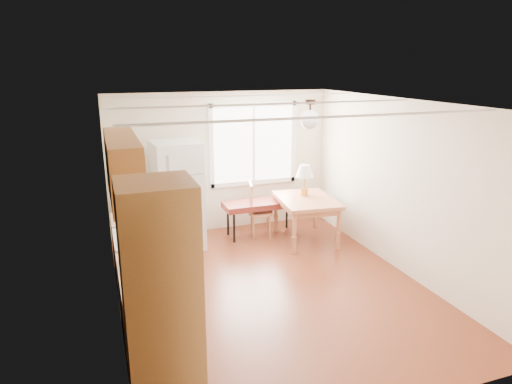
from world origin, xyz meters
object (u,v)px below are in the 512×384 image
bench (262,205)px  dining_table (306,204)px  refrigerator (178,196)px  chair (256,207)px

bench → dining_table: bearing=-37.7°
refrigerator → dining_table: refrigerator is taller
refrigerator → bench: size_ratio=1.31×
refrigerator → chair: size_ratio=1.84×
chair → bench: bearing=33.2°
refrigerator → bench: (1.48, 0.06, -0.33)m
bench → refrigerator: bearing=-178.1°
chair → refrigerator: bearing=-167.2°
bench → chair: bearing=-159.6°
refrigerator → bench: bearing=-1.7°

